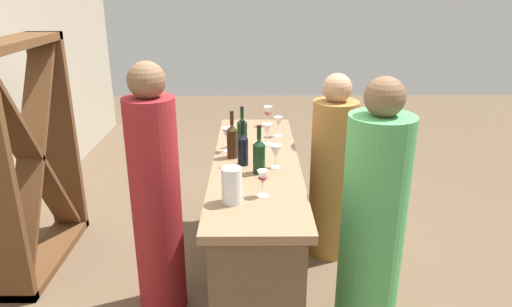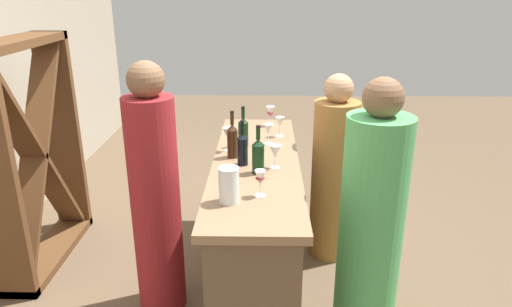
% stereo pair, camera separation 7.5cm
% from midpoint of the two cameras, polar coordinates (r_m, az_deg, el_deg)
% --- Properties ---
extents(ground_plane, '(12.00, 12.00, 0.00)m').
position_cam_midpoint_polar(ground_plane, '(3.60, 0.61, -14.70)').
color(ground_plane, brown).
extents(bar_counter, '(2.04, 0.58, 0.92)m').
position_cam_midpoint_polar(bar_counter, '(3.36, 0.64, -8.15)').
color(bar_counter, brown).
rests_on(bar_counter, ground).
extents(wine_rack, '(1.10, 0.28, 1.71)m').
position_cam_midpoint_polar(wine_rack, '(3.80, -25.01, -0.29)').
color(wine_rack, brown).
rests_on(wine_rack, ground).
extents(wine_bottle_leftmost_dark_green, '(0.08, 0.08, 0.31)m').
position_cam_midpoint_polar(wine_bottle_leftmost_dark_green, '(2.92, 1.00, -0.21)').
color(wine_bottle_leftmost_dark_green, black).
rests_on(wine_bottle_leftmost_dark_green, bar_counter).
extents(wine_bottle_second_left_near_black, '(0.07, 0.07, 0.31)m').
position_cam_midpoint_polar(wine_bottle_second_left_near_black, '(3.06, -0.96, 0.67)').
color(wine_bottle_second_left_near_black, black).
rests_on(wine_bottle_second_left_near_black, bar_counter).
extents(wine_bottle_center_amber_brown, '(0.07, 0.07, 0.33)m').
position_cam_midpoint_polar(wine_bottle_center_amber_brown, '(3.19, -2.23, 1.67)').
color(wine_bottle_center_amber_brown, '#331E0F').
rests_on(wine_bottle_center_amber_brown, bar_counter).
extents(wine_bottle_second_right_dark_green, '(0.08, 0.08, 0.30)m').
position_cam_midpoint_polar(wine_bottle_second_right_dark_green, '(3.43, -0.95, 2.77)').
color(wine_bottle_second_right_dark_green, black).
rests_on(wine_bottle_second_right_dark_green, bar_counter).
extents(wine_glass_near_left, '(0.07, 0.07, 0.16)m').
position_cam_midpoint_polar(wine_glass_near_left, '(3.65, 3.53, 3.81)').
color(wine_glass_near_left, white).
rests_on(wine_glass_near_left, bar_counter).
extents(wine_glass_near_center, '(0.08, 0.08, 0.15)m').
position_cam_midpoint_polar(wine_glass_near_center, '(3.01, 3.08, 0.15)').
color(wine_glass_near_center, white).
rests_on(wine_glass_near_center, bar_counter).
extents(wine_glass_near_right, '(0.07, 0.07, 0.17)m').
position_cam_midpoint_polar(wine_glass_near_right, '(3.93, 2.32, 5.04)').
color(wine_glass_near_right, white).
rests_on(wine_glass_near_right, bar_counter).
extents(wine_glass_far_left, '(0.07, 0.07, 0.16)m').
position_cam_midpoint_polar(wine_glass_far_left, '(3.47, 2.13, 2.87)').
color(wine_glass_far_left, white).
rests_on(wine_glass_far_left, bar_counter).
extents(wine_glass_far_center, '(0.07, 0.07, 0.16)m').
position_cam_midpoint_polar(wine_glass_far_center, '(2.60, 1.34, -3.09)').
color(wine_glass_far_center, white).
rests_on(wine_glass_far_center, bar_counter).
extents(wine_glass_far_right, '(0.08, 0.08, 0.18)m').
position_cam_midpoint_polar(wine_glass_far_right, '(3.31, -2.82, 2.39)').
color(wine_glass_far_right, white).
rests_on(wine_glass_far_right, bar_counter).
extents(water_pitcher, '(0.11, 0.11, 0.20)m').
position_cam_midpoint_polar(water_pitcher, '(2.54, -2.50, -3.88)').
color(water_pitcher, silver).
rests_on(water_pitcher, bar_counter).
extents(person_left_guest, '(0.47, 0.47, 1.59)m').
position_cam_midpoint_polar(person_left_guest, '(2.87, 14.69, -8.07)').
color(person_left_guest, '#4CA559').
rests_on(person_left_guest, ground).
extents(person_center_guest, '(0.36, 0.36, 1.46)m').
position_cam_midpoint_polar(person_center_guest, '(3.63, 10.05, -2.66)').
color(person_center_guest, '#9E6B33').
rests_on(person_center_guest, ground).
extents(person_right_guest, '(0.35, 0.35, 1.65)m').
position_cam_midpoint_polar(person_right_guest, '(3.00, -11.52, -5.54)').
color(person_right_guest, maroon).
rests_on(person_right_guest, ground).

